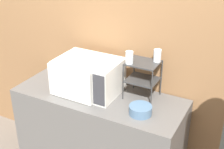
{
  "coord_description": "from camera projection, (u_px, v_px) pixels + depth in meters",
  "views": [
    {
      "loc": [
        1.16,
        -1.66,
        2.18
      ],
      "look_at": [
        0.11,
        0.31,
        1.09
      ],
      "focal_mm": 50.0,
      "sensor_mm": 36.0,
      "label": 1
    }
  ],
  "objects": [
    {
      "name": "microwave",
      "position": [
        88.0,
        76.0,
        2.6
      ],
      "size": [
        0.52,
        0.4,
        0.29
      ],
      "color": "silver",
      "rests_on": "counter"
    },
    {
      "name": "dish_rack",
      "position": [
        143.0,
        72.0,
        2.48
      ],
      "size": [
        0.25,
        0.22,
        0.31
      ],
      "color": "#333333",
      "rests_on": "counter"
    },
    {
      "name": "bowl",
      "position": [
        140.0,
        110.0,
        2.33
      ],
      "size": [
        0.17,
        0.17,
        0.07
      ],
      "color": "slate",
      "rests_on": "counter"
    },
    {
      "name": "counter",
      "position": [
        100.0,
        138.0,
        2.8
      ],
      "size": [
        1.45,
        0.57,
        0.88
      ],
      "color": "#595654",
      "rests_on": "ground_plane"
    },
    {
      "name": "glass_front_left",
      "position": [
        129.0,
        58.0,
        2.4
      ],
      "size": [
        0.06,
        0.06,
        0.1
      ],
      "color": "silver",
      "rests_on": "dish_rack"
    },
    {
      "name": "glass_back_right",
      "position": [
        157.0,
        56.0,
        2.44
      ],
      "size": [
        0.06,
        0.06,
        0.1
      ],
      "color": "silver",
      "rests_on": "dish_rack"
    },
    {
      "name": "wall_back",
      "position": [
        117.0,
        36.0,
        2.68
      ],
      "size": [
        8.0,
        0.06,
        2.6
      ],
      "color": "olive",
      "rests_on": "ground_plane"
    }
  ]
}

